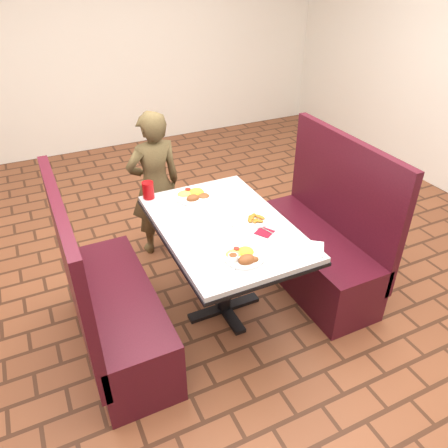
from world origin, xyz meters
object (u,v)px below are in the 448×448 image
at_px(dining_table, 224,236).
at_px(red_tumbler, 148,190).
at_px(diner_person, 155,185).
at_px(far_dinner_plate, 194,194).
at_px(near_dinner_plate, 244,255).
at_px(plantain_plate, 256,220).
at_px(booth_bench_left, 111,309).
at_px(booth_bench_right, 317,246).

xyz_separation_m(dining_table, red_tumbler, (-0.33, 0.55, 0.16)).
height_order(diner_person, far_dinner_plate, diner_person).
bearing_deg(near_dinner_plate, diner_person, 94.55).
height_order(dining_table, far_dinner_plate, far_dinner_plate).
distance_m(dining_table, plantain_plate, 0.24).
xyz_separation_m(booth_bench_left, diner_person, (0.63, 0.96, 0.29)).
height_order(far_dinner_plate, red_tumbler, red_tumbler).
height_order(diner_person, red_tumbler, diner_person).
relative_size(dining_table, diner_person, 0.97).
bearing_deg(near_dinner_plate, dining_table, 81.26).
distance_m(dining_table, red_tumbler, 0.66).
height_order(booth_bench_left, red_tumbler, booth_bench_left).
bearing_deg(booth_bench_right, plantain_plate, -174.51).
bearing_deg(booth_bench_left, near_dinner_plate, -27.41).
distance_m(dining_table, far_dinner_plate, 0.44).
distance_m(diner_person, plantain_plate, 1.09).
bearing_deg(booth_bench_right, dining_table, 180.00).
bearing_deg(plantain_plate, booth_bench_right, 5.49).
xyz_separation_m(dining_table, near_dinner_plate, (-0.06, -0.38, 0.12)).
xyz_separation_m(booth_bench_right, far_dinner_plate, (-0.84, 0.42, 0.45)).
distance_m(booth_bench_left, near_dinner_plate, 0.95).
bearing_deg(booth_bench_left, dining_table, 0.00).
relative_size(booth_bench_left, booth_bench_right, 1.00).
xyz_separation_m(booth_bench_right, near_dinner_plate, (-0.86, -0.38, 0.45)).
relative_size(diner_person, far_dinner_plate, 4.48).
height_order(near_dinner_plate, far_dinner_plate, near_dinner_plate).
xyz_separation_m(booth_bench_left, far_dinner_plate, (0.76, 0.42, 0.45)).
relative_size(near_dinner_plate, red_tumbler, 1.94).
bearing_deg(plantain_plate, booth_bench_left, 176.73).
bearing_deg(booth_bench_right, far_dinner_plate, 153.23).
xyz_separation_m(dining_table, booth_bench_right, (0.80, 0.00, -0.32)).
xyz_separation_m(far_dinner_plate, red_tumbler, (-0.30, 0.13, 0.04)).
distance_m(booth_bench_left, booth_bench_right, 1.60).
relative_size(near_dinner_plate, far_dinner_plate, 0.86).
xyz_separation_m(booth_bench_left, booth_bench_right, (1.60, 0.00, 0.00)).
xyz_separation_m(booth_bench_right, plantain_plate, (-0.60, -0.06, 0.43)).
bearing_deg(far_dinner_plate, plantain_plate, -63.40).
xyz_separation_m(diner_person, plantain_plate, (0.37, -1.02, 0.14)).
height_order(booth_bench_right, plantain_plate, booth_bench_right).
relative_size(diner_person, plantain_plate, 6.67).
bearing_deg(red_tumbler, diner_person, 67.70).
distance_m(near_dinner_plate, plantain_plate, 0.42).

